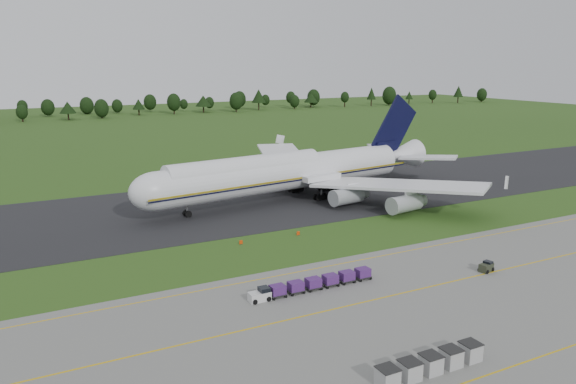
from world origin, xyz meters
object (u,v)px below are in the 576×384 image
uld_row (431,364)px  utility_cart (486,268)px  aircraft (291,171)px  baggage_train (311,284)px  edge_markers (270,238)px

uld_row → utility_cart: bearing=34.0°
aircraft → baggage_train: 47.30m
baggage_train → uld_row: 21.25m
aircraft → uld_row: aircraft is taller
utility_cart → uld_row: 28.46m
baggage_train → uld_row: (0.25, -21.25, 0.08)m
aircraft → baggage_train: aircraft is taller
edge_markers → uld_row: bearing=-95.5°
utility_cart → uld_row: uld_row is taller
utility_cart → uld_row: size_ratio=0.19×
aircraft → edge_markers: (-15.40, -22.20, -5.47)m
aircraft → baggage_train: size_ratio=4.27×
aircraft → utility_cart: aircraft is taller
aircraft → edge_markers: aircraft is taller
utility_cart → uld_row: bearing=-146.0°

